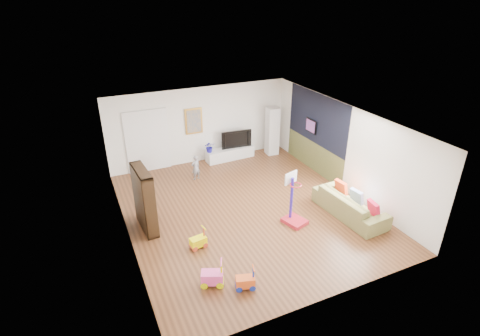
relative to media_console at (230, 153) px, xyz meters
name	(u,v)px	position (x,y,z in m)	size (l,w,h in m)	color
floor	(246,210)	(-0.98, -3.43, -0.21)	(6.50, 7.50, 0.00)	brown
ceiling	(247,120)	(-0.98, -3.43, 2.49)	(6.50, 7.50, 0.00)	white
wall_back	(200,125)	(-0.98, 0.32, 1.14)	(6.50, 0.00, 2.70)	white
wall_front	(332,246)	(-0.98, -7.18, 1.14)	(6.50, 0.00, 2.70)	silver
wall_left	(123,192)	(-4.23, -3.43, 1.14)	(0.00, 7.50, 2.70)	white
wall_right	(343,148)	(2.27, -3.43, 1.14)	(0.00, 7.50, 2.70)	silver
navy_accent	(317,119)	(2.25, -2.03, 1.64)	(0.01, 3.20, 1.70)	black
olive_wainscot	(313,156)	(2.25, -2.03, 0.29)	(0.01, 3.20, 1.00)	brown
doorway	(148,142)	(-2.88, 0.28, 0.84)	(1.45, 0.06, 2.10)	white
painting_back	(194,121)	(-1.23, 0.28, 1.34)	(0.62, 0.06, 0.92)	gold
artwork_right	(311,126)	(2.19, -1.83, 1.34)	(0.04, 0.56, 0.46)	#7F3F8C
media_console	(230,153)	(0.00, 0.00, 0.00)	(1.81, 0.45, 0.42)	silver
tall_cabinet	(272,131)	(1.64, -0.20, 0.69)	(0.42, 0.42, 1.81)	silver
bookshelf	(144,200)	(-3.72, -3.14, 0.64)	(0.30, 1.17, 1.70)	#2F1F10
sofa	(350,205)	(1.51, -4.87, 0.12)	(2.24, 0.87, 0.65)	olive
basketball_hoop	(296,200)	(-0.07, -4.58, 0.52)	(0.50, 0.61, 1.46)	#B01F2C
ride_on_yellow	(198,238)	(-2.77, -4.49, 0.05)	(0.39, 0.24, 0.52)	#FEF500
ride_on_orange	(245,278)	(-2.32, -6.21, 0.05)	(0.40, 0.25, 0.53)	#E7561C
ride_on_pink	(212,273)	(-2.92, -5.83, 0.10)	(0.46, 0.29, 0.62)	#FC4CA7
child	(196,168)	(-1.67, -1.04, 0.21)	(0.31, 0.20, 0.85)	gray
tv	(236,138)	(0.25, 0.06, 0.54)	(1.13, 0.15, 0.65)	black
vase_plant	(210,147)	(-0.79, -0.03, 0.41)	(0.37, 0.32, 0.41)	#171395
pillow_left	(374,209)	(1.73, -5.52, 0.30)	(0.11, 0.41, 0.41)	#BC1232
pillow_center	(357,196)	(1.75, -4.83, 0.30)	(0.11, 0.40, 0.40)	silver
pillow_right	(341,187)	(1.70, -4.22, 0.30)	(0.11, 0.41, 0.41)	red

